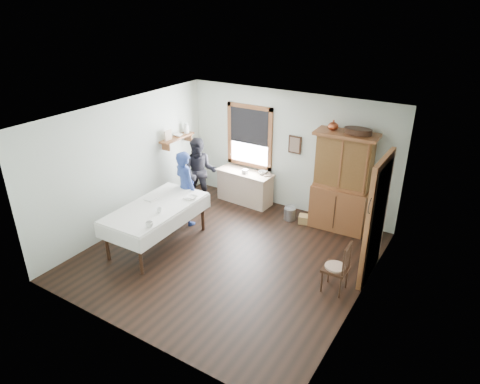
# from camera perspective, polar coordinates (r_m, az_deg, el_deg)

# --- Properties ---
(room) EXTENTS (5.01, 5.01, 2.70)m
(room) POSITION_cam_1_polar(r_m,az_deg,el_deg) (7.62, -1.70, 0.04)
(room) COLOR black
(room) RESTS_ON ground
(window) EXTENTS (1.18, 0.07, 1.48)m
(window) POSITION_cam_1_polar(r_m,az_deg,el_deg) (9.97, 1.29, 7.83)
(window) COLOR white
(window) RESTS_ON room
(doorway) EXTENTS (0.09, 1.14, 2.22)m
(doorway) POSITION_cam_1_polar(r_m,az_deg,el_deg) (7.55, 17.84, -3.08)
(doorway) COLOR #453B31
(doorway) RESTS_ON room
(wall_shelf) EXTENTS (0.24, 1.00, 0.44)m
(wall_shelf) POSITION_cam_1_polar(r_m,az_deg,el_deg) (10.02, -8.26, 7.36)
(wall_shelf) COLOR brown
(wall_shelf) RESTS_ON room
(framed_picture) EXTENTS (0.30, 0.04, 0.40)m
(framed_picture) POSITION_cam_1_polar(r_m,az_deg,el_deg) (9.49, 7.30, 6.26)
(framed_picture) COLOR #361C12
(framed_picture) RESTS_ON room
(rug_beater) EXTENTS (0.01, 0.27, 0.27)m
(rug_beater) POSITION_cam_1_polar(r_m,az_deg,el_deg) (6.82, 17.17, -0.80)
(rug_beater) COLOR black
(rug_beater) RESTS_ON room
(work_counter) EXTENTS (1.37, 0.59, 0.77)m
(work_counter) POSITION_cam_1_polar(r_m,az_deg,el_deg) (10.15, 0.66, 0.68)
(work_counter) COLOR tan
(work_counter) RESTS_ON room
(china_hutch) EXTENTS (1.26, 0.64, 2.10)m
(china_hutch) POSITION_cam_1_polar(r_m,az_deg,el_deg) (8.98, 13.40, 1.26)
(china_hutch) COLOR brown
(china_hutch) RESTS_ON room
(dining_table) EXTENTS (1.16, 2.13, 0.84)m
(dining_table) POSITION_cam_1_polar(r_m,az_deg,el_deg) (8.57, -10.96, -4.40)
(dining_table) COLOR white
(dining_table) RESTS_ON room
(spindle_chair) EXTENTS (0.45, 0.45, 0.94)m
(spindle_chair) POSITION_cam_1_polar(r_m,az_deg,el_deg) (7.33, 12.65, -9.65)
(spindle_chair) COLOR #361C12
(spindle_chair) RESTS_ON room
(pail) EXTENTS (0.27, 0.27, 0.27)m
(pail) POSITION_cam_1_polar(r_m,az_deg,el_deg) (9.52, 6.64, -2.90)
(pail) COLOR gray
(pail) RESTS_ON room
(wicker_basket) EXTENTS (0.35, 0.29, 0.18)m
(wicker_basket) POSITION_cam_1_polar(r_m,az_deg,el_deg) (9.43, 8.77, -3.63)
(wicker_basket) COLOR tan
(wicker_basket) RESTS_ON room
(woman_blue) EXTENTS (0.64, 0.53, 1.52)m
(woman_blue) POSITION_cam_1_polar(r_m,az_deg,el_deg) (9.14, -7.25, 0.18)
(woman_blue) COLOR navy
(woman_blue) RESTS_ON room
(figure_dark) EXTENTS (0.91, 0.85, 1.50)m
(figure_dark) POSITION_cam_1_polar(r_m,az_deg,el_deg) (9.95, -5.37, 2.33)
(figure_dark) COLOR black
(figure_dark) RESTS_ON room
(table_cup_a) EXTENTS (0.13, 0.13, 0.11)m
(table_cup_a) POSITION_cam_1_polar(r_m,az_deg,el_deg) (7.64, -11.98, -4.26)
(table_cup_a) COLOR white
(table_cup_a) RESTS_ON dining_table
(table_cup_b) EXTENTS (0.11, 0.11, 0.09)m
(table_cup_b) POSITION_cam_1_polar(r_m,az_deg,el_deg) (8.10, -10.70, -2.42)
(table_cup_b) COLOR white
(table_cup_b) RESTS_ON dining_table
(table_bowl) EXTENTS (0.22, 0.22, 0.05)m
(table_bowl) POSITION_cam_1_polar(r_m,az_deg,el_deg) (8.57, -6.34, -0.71)
(table_bowl) COLOR white
(table_bowl) RESTS_ON dining_table
(counter_book) EXTENTS (0.25, 0.25, 0.02)m
(counter_book) POSITION_cam_1_polar(r_m,az_deg,el_deg) (9.83, 3.11, 2.33)
(counter_book) COLOR #7C6453
(counter_book) RESTS_ON work_counter
(counter_bowl) EXTENTS (0.21, 0.21, 0.06)m
(counter_bowl) POSITION_cam_1_polar(r_m,az_deg,el_deg) (9.89, 3.01, 2.61)
(counter_bowl) COLOR white
(counter_bowl) RESTS_ON work_counter
(shelf_bowl) EXTENTS (0.22, 0.22, 0.05)m
(shelf_bowl) POSITION_cam_1_polar(r_m,az_deg,el_deg) (10.03, -8.23, 7.52)
(shelf_bowl) COLOR white
(shelf_bowl) RESTS_ON wall_shelf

